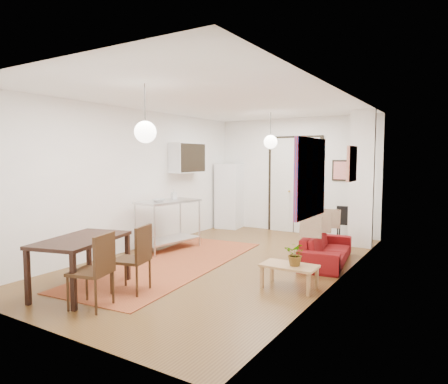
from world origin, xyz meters
The scene contains 27 objects.
floor centered at (0.00, 0.00, 0.00)m, with size 7.00×7.00×0.00m, color brown.
ceiling centered at (0.00, 0.00, 2.90)m, with size 4.20×7.00×0.02m, color white.
wall_back centered at (0.00, 3.50, 1.45)m, with size 4.20×0.02×2.90m, color white.
wall_front centered at (0.00, -3.50, 1.45)m, with size 4.20×0.02×2.90m, color white.
wall_left centered at (-2.10, 0.00, 1.45)m, with size 0.02×7.00×2.90m, color white.
wall_right centered at (2.10, 0.00, 1.45)m, with size 0.02×7.00×2.90m, color white.
double_doors centered at (0.00, 3.46, 1.20)m, with size 1.44×0.06×2.50m, color silver.
stub_partition centered at (1.85, 2.55, 1.45)m, with size 0.50×0.10×2.90m, color white.
wall_cabinet centered at (-1.92, 1.50, 1.90)m, with size 0.35×1.00×0.70m, color white.
painting_popart centered at (2.08, -1.25, 1.65)m, with size 0.05×1.00×1.00m, color red.
painting_abstract centered at (2.08, 0.80, 1.80)m, with size 0.05×0.50×0.60m, color #F4EACC.
poster_back centered at (1.15, 3.47, 1.60)m, with size 0.40×0.03×0.50m, color red.
print_left centered at (-2.07, 2.00, 1.95)m, with size 0.03×0.44×0.54m, color #A56E44.
pendant_back centered at (0.00, 2.00, 2.25)m, with size 0.30×0.30×0.80m.
pendant_front centered at (0.00, -2.00, 2.25)m, with size 0.30×0.30×0.80m.
kilim_rug centered at (-0.68, -0.60, 0.01)m, with size 1.63×4.35×0.01m, color #AB5C2A.
sofa centered at (1.63, 0.92, 0.26)m, with size 1.79×0.70×0.52m, color maroon.
coffee_table centered at (1.61, -0.77, 0.31)m, with size 0.80×0.45×0.35m.
potted_plant centered at (1.71, -0.77, 0.52)m, with size 0.27×0.31×0.34m, color #2F682E.
kitchen_counter centered at (-1.50, 0.27, 0.68)m, with size 0.85×1.41×1.02m.
bowl centered at (-1.50, -0.03, 1.05)m, with size 0.24×0.24×0.06m, color white.
soap_bottle centered at (-1.55, 0.52, 1.13)m, with size 0.10×0.10×0.21m, color teal.
fridge centered at (-1.75, 3.15, 0.87)m, with size 0.61×0.61×1.74m, color white.
dining_table centered at (-0.84, -2.43, 0.69)m, with size 1.13×1.55×0.77m.
dining_chair_near centered at (-0.24, -1.99, 0.55)m, with size 0.56×0.70×0.96m.
dining_chair_far centered at (-0.24, -2.69, 0.55)m, with size 0.56×0.70×0.96m.
black_side_chair centered at (1.39, 3.22, 0.47)m, with size 0.41×0.41×0.81m.
Camera 1 is at (3.78, -6.09, 1.90)m, focal length 32.00 mm.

